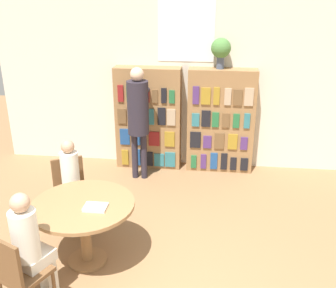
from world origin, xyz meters
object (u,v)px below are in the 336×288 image
(librarian_standing, at_px, (138,112))
(chair_near_camera, at_px, (17,271))
(bookshelf_left, at_px, (148,119))
(chair_left_side, at_px, (70,189))
(flower_vase, at_px, (221,49))
(reading_table, at_px, (84,214))
(bookshelf_right, at_px, (221,121))
(seated_reader_right, at_px, (30,243))
(seated_reader_left, at_px, (72,183))

(librarian_standing, bearing_deg, chair_near_camera, -100.86)
(bookshelf_left, xyz_separation_m, chair_left_side, (-0.72, -1.90, -0.37))
(flower_vase, xyz_separation_m, reading_table, (-1.43, -2.68, -1.41))
(bookshelf_right, relative_size, reading_table, 1.54)
(bookshelf_right, distance_m, chair_near_camera, 3.98)
(reading_table, relative_size, seated_reader_right, 0.91)
(reading_table, distance_m, chair_near_camera, 0.91)
(bookshelf_left, relative_size, seated_reader_right, 1.40)
(bookshelf_left, bearing_deg, chair_near_camera, -100.47)
(chair_left_side, bearing_deg, seated_reader_left, 90.00)
(reading_table, height_order, chair_left_side, chair_left_side)
(chair_near_camera, bearing_deg, bookshelf_left, 104.04)
(seated_reader_left, xyz_separation_m, librarian_standing, (0.55, 1.56, 0.46))
(seated_reader_left, bearing_deg, reading_table, 90.00)
(flower_vase, height_order, seated_reader_right, flower_vase)
(flower_vase, bearing_deg, chair_near_camera, -117.27)
(chair_near_camera, height_order, seated_reader_left, seated_reader_left)
(flower_vase, xyz_separation_m, seated_reader_left, (-1.78, -2.07, -1.36))
(chair_near_camera, bearing_deg, flower_vase, 87.24)
(bookshelf_right, xyz_separation_m, reading_table, (-1.48, -2.68, -0.24))
(bookshelf_left, height_order, reading_table, bookshelf_left)
(bookshelf_left, xyz_separation_m, bookshelf_right, (1.21, 0.00, 0.00))
(bookshelf_right, relative_size, flower_vase, 3.62)
(chair_near_camera, distance_m, seated_reader_left, 1.45)
(flower_vase, distance_m, librarian_standing, 1.60)
(bookshelf_left, bearing_deg, chair_left_side, -110.67)
(chair_near_camera, distance_m, librarian_standing, 3.12)
(bookshelf_right, relative_size, chair_left_side, 1.96)
(bookshelf_left, xyz_separation_m, seated_reader_right, (-0.57, -3.33, -0.17))
(flower_vase, relative_size, reading_table, 0.42)
(chair_left_side, bearing_deg, seated_reader_right, 66.29)
(flower_vase, distance_m, reading_table, 3.35)
(bookshelf_right, relative_size, seated_reader_right, 1.40)
(seated_reader_left, height_order, librarian_standing, librarian_standing)
(chair_near_camera, height_order, librarian_standing, librarian_standing)
(flower_vase, bearing_deg, seated_reader_right, -117.40)
(flower_vase, bearing_deg, librarian_standing, -157.62)
(flower_vase, height_order, chair_left_side, flower_vase)
(chair_near_camera, height_order, chair_left_side, same)
(bookshelf_right, relative_size, librarian_standing, 0.95)
(bookshelf_left, height_order, seated_reader_right, bookshelf_left)
(seated_reader_right, bearing_deg, bookshelf_right, 86.37)
(flower_vase, distance_m, seated_reader_left, 3.05)
(bookshelf_right, height_order, reading_table, bookshelf_right)
(chair_near_camera, relative_size, chair_left_side, 1.00)
(librarian_standing, bearing_deg, chair_left_side, -114.79)
(seated_reader_left, relative_size, librarian_standing, 0.67)
(reading_table, xyz_separation_m, chair_left_side, (-0.44, 0.78, -0.13))
(flower_vase, bearing_deg, seated_reader_left, -130.76)
(chair_left_side, distance_m, seated_reader_left, 0.26)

